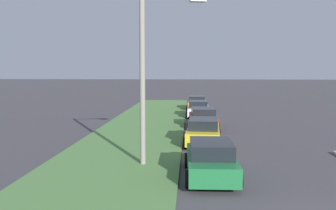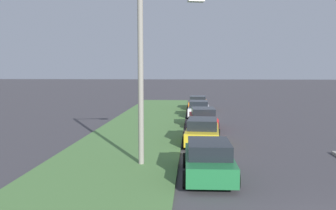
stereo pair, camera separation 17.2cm
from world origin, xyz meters
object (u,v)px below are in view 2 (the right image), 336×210
Objects in this scene: parked_car_orange at (198,103)px; parked_car_yellow at (203,132)px; streetlight at (149,66)px; parked_car_green at (209,160)px; parked_car_red at (203,118)px; parked_car_white at (199,109)px.

parked_car_yellow is at bearing -176.95° from parked_car_orange.
streetlight is (-4.86, 2.46, 3.67)m from parked_car_yellow.
parked_car_green is 6.37m from parked_car_yellow.
parked_car_yellow is at bearing 175.35° from parked_car_red.
parked_car_red is 1.00× the size of parked_car_orange.
parked_car_yellow is at bearing -177.99° from parked_car_white.
parked_car_orange is (11.84, 0.17, 0.00)m from parked_car_red.
parked_car_orange is at bearing 1.82° from parked_car_white.
parked_car_yellow is 5.73m from parked_car_red.
parked_car_green and parked_car_orange have the same top height.
parked_car_white is 0.58× the size of streetlight.
parked_car_green is 0.99× the size of parked_car_orange.
parked_car_green is at bearing 176.59° from parked_car_red.
parked_car_red is 5.98m from parked_car_white.
parked_car_green and parked_car_red have the same top height.
parked_car_green is at bearing -120.85° from streetlight.
parked_car_red is 1.01× the size of parked_car_white.
parked_car_white is (18.07, 0.07, 0.00)m from parked_car_green.
streetlight is (1.51, 2.52, 3.67)m from parked_car_green.
parked_car_white is (5.97, 0.19, 0.00)m from parked_car_red.
parked_car_white is at bearing -1.01° from parked_car_red.
streetlight is at bearing 176.80° from parked_car_orange.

